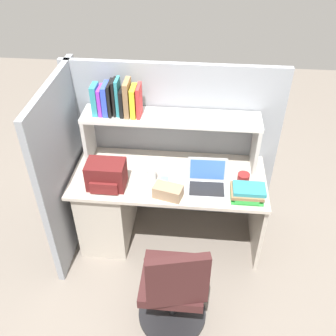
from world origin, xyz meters
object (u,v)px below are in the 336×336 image
object	(u,v)px
backpack	(106,175)
office_chair	(174,291)
snack_canister	(243,179)
computer_mouse	(164,182)
paper_cup	(152,174)
laptop	(207,182)
tissue_box	(168,192)

from	to	relation	value
backpack	office_chair	distance (m)	1.01
snack_canister	computer_mouse	bearing A→B (deg)	-175.65
computer_mouse	snack_canister	world-z (taller)	snack_canister
paper_cup	office_chair	distance (m)	0.93
backpack	office_chair	world-z (taller)	backpack
backpack	computer_mouse	world-z (taller)	backpack
laptop	paper_cup	xyz separation A→B (m)	(-0.45, 0.05, 0.00)
laptop	snack_canister	distance (m)	0.29
backpack	office_chair	size ratio (longest dim) A/B	0.32
tissue_box	backpack	bearing A→B (deg)	-174.89
laptop	computer_mouse	size ratio (longest dim) A/B	3.03
backpack	computer_mouse	bearing A→B (deg)	9.27
computer_mouse	snack_canister	xyz separation A→B (m)	(0.63, 0.05, 0.04)
backpack	computer_mouse	size ratio (longest dim) A/B	2.88
computer_mouse	office_chair	distance (m)	0.86
computer_mouse	office_chair	xyz separation A→B (m)	(0.14, -0.77, -0.35)
laptop	office_chair	world-z (taller)	laptop
paper_cup	office_chair	xyz separation A→B (m)	(0.25, -0.81, -0.39)
paper_cup	snack_canister	distance (m)	0.74
tissue_box	computer_mouse	bearing A→B (deg)	120.70
tissue_box	office_chair	distance (m)	0.73
snack_canister	office_chair	bearing A→B (deg)	-120.85
office_chair	paper_cup	bearing A→B (deg)	-85.58
laptop	paper_cup	bearing A→B (deg)	173.79
laptop	backpack	bearing A→B (deg)	-175.40
tissue_box	paper_cup	bearing A→B (deg)	142.33
backpack	computer_mouse	distance (m)	0.47
backpack	office_chair	xyz separation A→B (m)	(0.59, -0.69, -0.44)
backpack	snack_canister	size ratio (longest dim) A/B	2.91
paper_cup	snack_canister	size ratio (longest dim) A/B	1.00
paper_cup	office_chair	size ratio (longest dim) A/B	0.11
backpack	paper_cup	distance (m)	0.37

